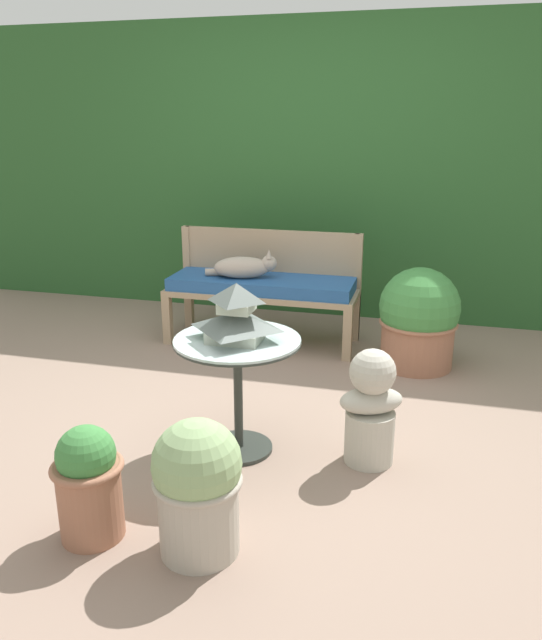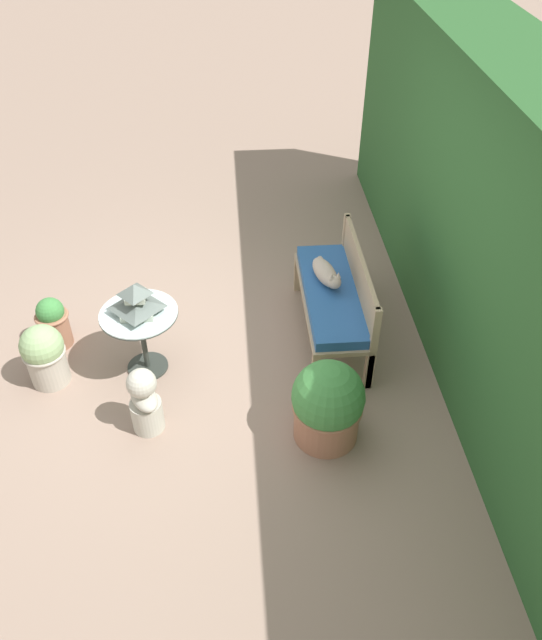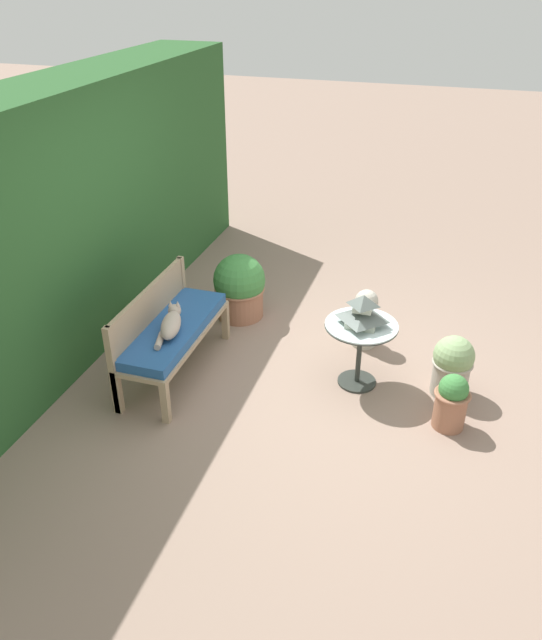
# 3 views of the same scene
# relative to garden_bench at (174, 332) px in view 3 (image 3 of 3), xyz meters

# --- Properties ---
(ground) EXTENTS (30.00, 30.00, 0.00)m
(ground) POSITION_rel_garden_bench_xyz_m (0.23, -1.17, -0.41)
(ground) COLOR gray
(foliage_hedge_back) EXTENTS (6.40, 0.81, 2.34)m
(foliage_hedge_back) POSITION_rel_garden_bench_xyz_m (0.23, 1.20, 0.76)
(foliage_hedge_back) COLOR #285628
(foliage_hedge_back) RESTS_ON ground
(garden_bench) EXTENTS (1.39, 0.48, 0.49)m
(garden_bench) POSITION_rel_garden_bench_xyz_m (0.00, 0.00, 0.00)
(garden_bench) COLOR tan
(garden_bench) RESTS_ON ground
(bench_backrest) EXTENTS (1.39, 0.06, 0.80)m
(bench_backrest) POSITION_rel_garden_bench_xyz_m (-0.00, 0.22, 0.17)
(bench_backrest) COLOR tan
(bench_backrest) RESTS_ON ground
(cat) EXTENTS (0.53, 0.26, 0.20)m
(cat) POSITION_rel_garden_bench_xyz_m (-0.12, -0.04, 0.16)
(cat) COLOR #A89989
(cat) RESTS_ON garden_bench
(patio_table) EXTENTS (0.61, 0.61, 0.59)m
(patio_table) POSITION_rel_garden_bench_xyz_m (0.31, -1.57, 0.05)
(patio_table) COLOR #2D332D
(patio_table) RESTS_ON ground
(pagoda_birdhouse) EXTENTS (0.33, 0.33, 0.27)m
(pagoda_birdhouse) POSITION_rel_garden_bench_xyz_m (0.31, -1.57, 0.30)
(pagoda_birdhouse) COLOR #B2BCA8
(pagoda_birdhouse) RESTS_ON patio_table
(garden_bust) EXTENTS (0.35, 0.29, 0.58)m
(garden_bust) POSITION_rel_garden_bench_xyz_m (0.96, -1.51, -0.13)
(garden_bust) COLOR #B7B2A3
(garden_bust) RESTS_ON ground
(potted_plant_table_far) EXTENTS (0.34, 0.34, 0.55)m
(potted_plant_table_far) POSITION_rel_garden_bench_xyz_m (0.40, -2.34, -0.13)
(potted_plant_table_far) COLOR #ADA393
(potted_plant_table_far) RESTS_ON ground
(potted_plant_path_edge) EXTENTS (0.53, 0.53, 0.67)m
(potted_plant_path_edge) POSITION_rel_garden_bench_xyz_m (1.13, -0.19, -0.08)
(potted_plant_path_edge) COLOR #9E664C
(potted_plant_path_edge) RESTS_ON ground
(potted_plant_hedge_corner) EXTENTS (0.28, 0.28, 0.48)m
(potted_plant_hedge_corner) POSITION_rel_garden_bench_xyz_m (-0.05, -2.36, -0.17)
(potted_plant_hedge_corner) COLOR #9E664C
(potted_plant_hedge_corner) RESTS_ON ground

